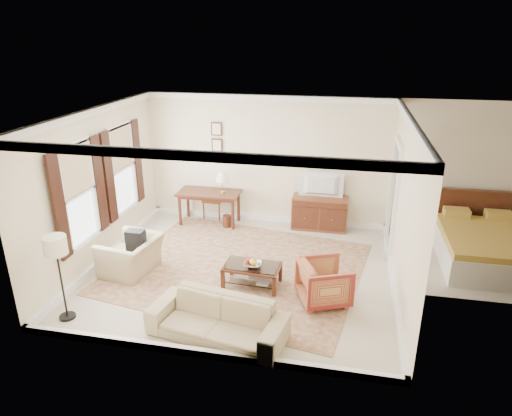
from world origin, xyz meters
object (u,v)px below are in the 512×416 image
(tv, at_px, (321,178))
(sofa, at_px, (217,313))
(striped_armchair, at_px, (324,280))
(sideboard, at_px, (319,213))
(coffee_table, at_px, (252,270))
(writing_desk, at_px, (209,196))
(club_armchair, at_px, (131,250))

(tv, relative_size, sofa, 0.46)
(tv, bearing_deg, striped_armchair, 95.69)
(tv, distance_m, striped_armchair, 3.09)
(sideboard, distance_m, coffee_table, 2.89)
(writing_desk, xyz_separation_m, club_armchair, (-0.73, -2.50, -0.21))
(writing_desk, height_order, tv, tv)
(writing_desk, bearing_deg, sofa, -71.52)
(coffee_table, height_order, sofa, sofa)
(sideboard, distance_m, sofa, 4.38)
(writing_desk, height_order, striped_armchair, striped_armchair)
(sideboard, relative_size, club_armchair, 1.19)
(sideboard, relative_size, sofa, 0.61)
(sofa, bearing_deg, tv, 85.26)
(writing_desk, distance_m, sideboard, 2.52)
(writing_desk, relative_size, tv, 1.52)
(writing_desk, distance_m, sofa, 4.26)
(sofa, bearing_deg, striped_armchair, 51.14)
(sideboard, relative_size, striped_armchair, 1.54)
(sideboard, bearing_deg, striped_armchair, -84.35)
(writing_desk, relative_size, sofa, 0.70)
(sideboard, xyz_separation_m, sofa, (-1.15, -4.22, 0.02))
(writing_desk, xyz_separation_m, striped_armchair, (2.79, -2.80, -0.26))
(writing_desk, xyz_separation_m, sideboard, (2.50, 0.19, -0.28))
(sideboard, xyz_separation_m, tv, (0.00, -0.02, 0.84))
(sideboard, xyz_separation_m, coffee_table, (-0.96, -2.73, -0.07))
(coffee_table, bearing_deg, sofa, -97.40)
(coffee_table, bearing_deg, tv, 70.54)
(sideboard, bearing_deg, writing_desk, -175.73)
(striped_armchair, bearing_deg, tv, -16.61)
(tv, height_order, club_armchair, tv)
(tv, distance_m, sofa, 4.43)
(coffee_table, distance_m, club_armchair, 2.28)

